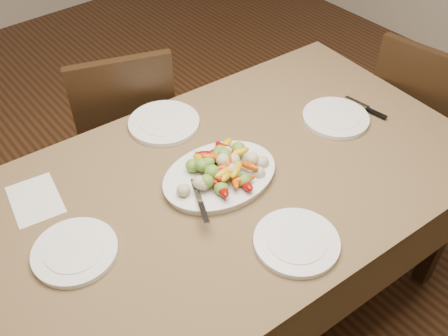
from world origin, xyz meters
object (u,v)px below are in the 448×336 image
(plate_left, at_px, (75,252))
(plate_far, at_px, (164,123))
(chair_right, at_px, (423,124))
(plate_right, at_px, (336,118))
(dining_table, at_px, (224,250))
(plate_near, at_px, (296,242))
(chair_far, at_px, (125,128))
(serving_platter, at_px, (220,177))

(plate_left, xyz_separation_m, plate_far, (0.55, 0.34, 0.00))
(chair_right, distance_m, plate_far, 1.27)
(plate_right, bearing_deg, plate_left, 177.00)
(dining_table, bearing_deg, plate_near, -90.38)
(chair_right, relative_size, plate_left, 3.76)
(chair_far, relative_size, plate_far, 3.47)
(chair_right, height_order, plate_left, chair_right)
(plate_near, bearing_deg, plate_left, 143.69)
(dining_table, xyz_separation_m, plate_near, (-0.00, -0.35, 0.39))
(dining_table, bearing_deg, serving_platter, 109.24)
(chair_far, xyz_separation_m, plate_far, (-0.03, -0.41, 0.29))
(chair_right, bearing_deg, serving_platter, 76.81)
(chair_right, relative_size, plate_far, 3.47)
(chair_right, xyz_separation_m, serving_platter, (-1.17, 0.10, 0.30))
(dining_table, distance_m, plate_left, 0.66)
(chair_right, distance_m, plate_right, 0.68)
(chair_far, bearing_deg, plate_right, 142.39)
(plate_far, height_order, plate_near, same)
(plate_far, bearing_deg, chair_right, -22.23)
(chair_right, height_order, plate_near, chair_right)
(dining_table, distance_m, plate_near, 0.52)
(chair_far, height_order, plate_right, chair_far)
(dining_table, distance_m, chair_far, 0.81)
(plate_near, bearing_deg, chair_right, 12.71)
(dining_table, xyz_separation_m, plate_left, (-0.53, 0.04, 0.39))
(serving_platter, bearing_deg, plate_near, -89.49)
(dining_table, height_order, plate_far, plate_far)
(chair_far, xyz_separation_m, chair_right, (1.12, -0.88, 0.00))
(plate_far, bearing_deg, chair_far, 86.20)
(plate_right, distance_m, plate_near, 0.65)
(plate_far, relative_size, plate_near, 1.05)
(chair_far, xyz_separation_m, serving_platter, (-0.05, -0.78, 0.30))
(dining_table, distance_m, chair_right, 1.17)
(serving_platter, bearing_deg, plate_left, 176.90)
(dining_table, height_order, plate_left, plate_left)
(dining_table, xyz_separation_m, chair_right, (1.16, -0.08, 0.10))
(serving_platter, xyz_separation_m, plate_near, (0.00, -0.36, -0.00))
(plate_left, distance_m, plate_near, 0.66)
(dining_table, xyz_separation_m, plate_right, (0.55, -0.01, 0.39))
(plate_left, bearing_deg, chair_right, -4.28)
(serving_platter, xyz_separation_m, plate_right, (0.56, -0.03, -0.00))
(serving_platter, relative_size, plate_far, 1.45)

